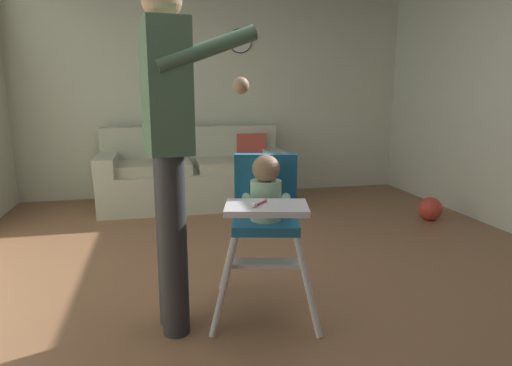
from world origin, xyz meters
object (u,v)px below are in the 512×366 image
at_px(high_chair, 266,205).
at_px(wall_clock, 240,41).
at_px(couch, 194,175).
at_px(toy_ball, 430,209).
at_px(adult_standing, 169,142).

xyz_separation_m(high_chair, wall_clock, (0.44, 3.09, 1.21)).
height_order(couch, toy_ball, couch).
bearing_deg(toy_ball, couch, 152.33).
relative_size(couch, adult_standing, 1.15).
bearing_deg(adult_standing, wall_clock, 66.16).
height_order(couch, adult_standing, adult_standing).
bearing_deg(adult_standing, couch, 76.03).
height_order(adult_standing, toy_ball, adult_standing).
relative_size(couch, wall_clock, 7.06).
relative_size(couch, toy_ball, 8.76).
bearing_deg(wall_clock, high_chair, -98.17).
bearing_deg(adult_standing, toy_ball, 23.57).
bearing_deg(wall_clock, adult_standing, -106.94).
distance_m(adult_standing, wall_clock, 3.40).
distance_m(adult_standing, toy_ball, 3.09).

